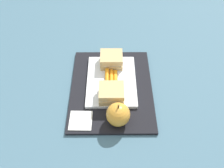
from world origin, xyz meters
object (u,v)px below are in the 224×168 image
Objects in this scene: sandwich_half_left at (112,59)px; apple at (119,114)px; paper_napkin at (81,121)px; carrot_sticks_bundle at (112,78)px; sandwich_half_right at (112,93)px; food_tray at (112,81)px.

sandwich_half_left is 0.95× the size of apple.
carrot_sticks_bundle is at bearing 149.37° from paper_napkin.
sandwich_half_left is at bearing 180.00° from sandwich_half_right.
sandwich_half_right is at bearing -166.59° from apple.
carrot_sticks_bundle reaches higher than food_tray.
paper_napkin is at bearing -49.41° from sandwich_half_right.
paper_napkin is (-0.00, -0.12, -0.04)m from apple.
sandwich_half_left is at bearing -175.26° from apple.
carrot_sticks_bundle is at bearing -172.78° from apple.
carrot_sticks_bundle is at bearing -179.52° from sandwich_half_right.
apple reaches higher than sandwich_half_right.
sandwich_half_right is at bearing 0.00° from sandwich_half_left.
apple is (0.08, 0.02, 0.00)m from sandwich_half_right.
sandwich_half_left is 1.14× the size of paper_napkin.
paper_napkin is (0.16, -0.10, -0.00)m from food_tray.
paper_napkin is (0.08, -0.10, -0.03)m from sandwich_half_right.
apple reaches higher than carrot_sticks_bundle.
carrot_sticks_bundle is 0.94× the size of apple.
sandwich_half_left is 0.26m from paper_napkin.
carrot_sticks_bundle is at bearing -0.48° from sandwich_half_left.
apple reaches higher than sandwich_half_left.
food_tray is 0.19m from paper_napkin.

